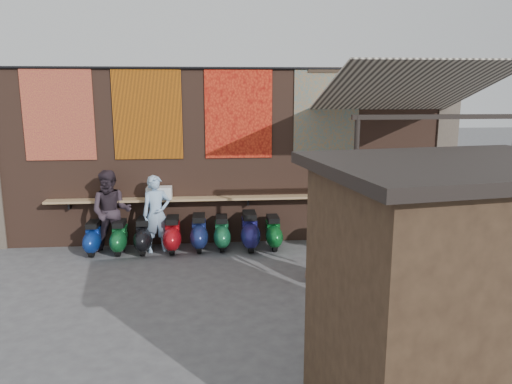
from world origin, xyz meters
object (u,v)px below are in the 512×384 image
scooter_stool_2 (144,236)px  market_stall (450,301)px  shelf_box (159,193)px  scooter_stool_6 (250,231)px  diner_left (156,214)px  diner_right (111,212)px  scooter_stool_3 (173,235)px  scooter_stool_5 (222,233)px  scooter_stool_4 (199,233)px  scooter_stool_1 (120,237)px  shopper_tan (324,235)px  shopper_navy (434,226)px  scooter_stool_0 (93,238)px  shopper_grey (422,232)px  scooter_stool_7 (273,233)px

scooter_stool_2 → market_stall: (3.96, -6.05, 0.99)m
shelf_box → scooter_stool_6: bearing=-9.9°
diner_left → market_stall: 7.13m
scooter_stool_2 → diner_right: bearing=176.4°
shelf_box → scooter_stool_3: shelf_box is taller
scooter_stool_5 → diner_right: 2.45m
shelf_box → scooter_stool_4: size_ratio=0.68×
scooter_stool_2 → scooter_stool_4: scooter_stool_4 is taller
scooter_stool_1 → shopper_tan: shopper_tan is taller
scooter_stool_2 → diner_left: size_ratio=0.46×
scooter_stool_5 → diner_left: bearing=-178.5°
shopper_navy → market_stall: (-1.99, -4.63, 0.54)m
scooter_stool_6 → shopper_tan: (1.20, -2.06, 0.49)m
scooter_stool_2 → shopper_tan: shopper_tan is taller
scooter_stool_1 → scooter_stool_4: (1.73, 0.06, 0.04)m
scooter_stool_0 → scooter_stool_6: scooter_stool_6 is taller
shopper_navy → market_stall: size_ratio=0.61×
scooter_stool_5 → diner_right: (-2.39, -0.04, 0.55)m
scooter_stool_6 → shopper_grey: (3.09, -2.01, 0.48)m
scooter_stool_0 → market_stall: (5.04, -6.05, 1.02)m
scooter_stool_4 → scooter_stool_7: size_ratio=1.07×
shopper_tan → market_stall: market_stall is taller
scooter_stool_2 → diner_left: bearing=8.3°
scooter_stool_1 → scooter_stool_2: (0.52, -0.01, 0.02)m
scooter_stool_3 → scooter_stool_4: 0.58m
scooter_stool_3 → shopper_navy: shopper_navy is taller
scooter_stool_1 → shopper_navy: bearing=-12.4°
scooter_stool_0 → scooter_stool_7: 3.95m
diner_left → scooter_stool_7: bearing=-18.8°
scooter_stool_0 → diner_right: 0.70m
shopper_navy → scooter_stool_1: bearing=-25.7°
scooter_stool_7 → shopper_grey: 3.31m
scooter_stool_6 → scooter_stool_7: 0.54m
scooter_stool_0 → scooter_stool_2: scooter_stool_2 is taller
scooter_stool_6 → scooter_stool_5: bearing=172.1°
shelf_box → market_stall: size_ratio=0.20×
scooter_stool_4 → scooter_stool_5: bearing=1.1°
scooter_stool_2 → diner_right: diner_right is taller
scooter_stool_1 → scooter_stool_2: scooter_stool_2 is taller
shopper_tan → scooter_stool_7: bearing=69.3°
scooter_stool_3 → diner_left: size_ratio=0.47×
shopper_navy → market_stall: market_stall is taller
shelf_box → scooter_stool_2: 1.01m
scooter_stool_2 → scooter_stool_7: scooter_stool_2 is taller
scooter_stool_1 → market_stall: market_stall is taller
scooter_stool_5 → scooter_stool_6: scooter_stool_6 is taller
shopper_grey → scooter_stool_1: bearing=-1.5°
scooter_stool_6 → scooter_stool_7: size_ratio=1.14×
diner_right → market_stall: (4.64, -6.09, 0.45)m
scooter_stool_6 → diner_right: size_ratio=0.48×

